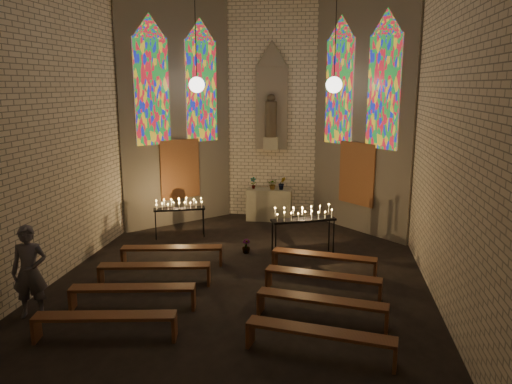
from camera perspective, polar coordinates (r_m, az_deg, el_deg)
floor at (r=10.79m, az=-2.09°, el=-10.78°), size 12.00×12.00×0.00m
room at (r=13.27m, az=0.49°, el=10.05°), size 8.22×12.43×7.00m
altar at (r=15.77m, az=1.53°, el=-1.42°), size 1.40×0.60×1.00m
flower_vase_left at (r=15.65m, az=-0.31°, el=1.05°), size 0.20×0.13×0.37m
flower_vase_center at (r=15.57m, az=1.93°, el=0.91°), size 0.32×0.28×0.34m
flower_vase_right at (r=15.54m, az=2.98°, el=1.01°), size 0.27×0.25×0.40m
aisle_flower_pot at (r=12.77m, az=-1.14°, el=-6.20°), size 0.25×0.25×0.36m
votive_stand_left at (r=14.05m, az=-8.77°, el=-1.62°), size 1.45×0.79×1.04m
votive_stand_right at (r=12.40m, az=5.45°, el=-2.78°), size 1.64×0.98×1.18m
pew_left_0 at (r=12.05m, az=-9.58°, el=-6.56°), size 2.38×0.73×0.45m
pew_right_0 at (r=11.49m, az=7.74°, el=-7.45°), size 2.38×0.73×0.45m
pew_left_1 at (r=10.99m, az=-11.52°, el=-8.52°), size 2.38×0.73×0.45m
pew_right_1 at (r=10.37m, az=7.63°, el=-9.66°), size 2.38×0.73×0.45m
pew_left_2 at (r=9.95m, az=-13.90°, el=-10.88°), size 2.38×0.73×0.45m
pew_right_2 at (r=9.27m, az=7.49°, el=-12.40°), size 2.38×0.73×0.45m
pew_left_3 at (r=8.96m, az=-16.87°, el=-13.75°), size 2.38×0.73×0.45m
pew_right_3 at (r=8.19m, az=7.31°, el=-15.88°), size 2.38×0.73×0.45m
visitor at (r=10.08m, az=-24.45°, el=-8.30°), size 0.72×0.57×1.73m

